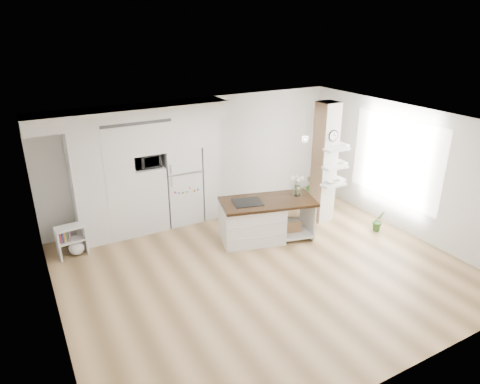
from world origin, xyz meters
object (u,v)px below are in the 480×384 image
at_px(refrigerator, 181,184).
at_px(floor_plant_a, 378,221).
at_px(kitchen_island, 257,220).
at_px(bookshelf, 73,242).

relative_size(refrigerator, floor_plant_a, 3.68).
distance_m(refrigerator, kitchen_island, 1.97).
relative_size(kitchen_island, floor_plant_a, 4.39).
bearing_deg(bookshelf, kitchen_island, -24.10).
relative_size(kitchen_island, bookshelf, 3.33).
relative_size(bookshelf, floor_plant_a, 1.32).
distance_m(kitchen_island, floor_plant_a, 2.69).
distance_m(kitchen_island, bookshelf, 3.67).
distance_m(refrigerator, bookshelf, 2.56).
height_order(refrigerator, bookshelf, refrigerator).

